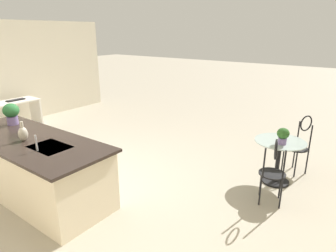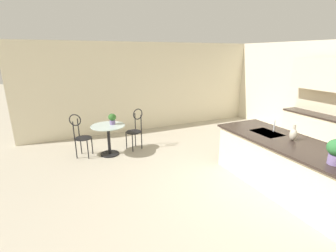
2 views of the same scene
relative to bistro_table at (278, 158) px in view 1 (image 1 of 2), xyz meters
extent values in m
plane|color=#B2A893|center=(2.61, 1.72, -0.45)|extent=(40.00, 40.00, 0.00)
cube|color=beige|center=(2.91, 2.57, -0.01)|extent=(2.70, 0.96, 0.88)
cube|color=#2D231E|center=(2.91, 2.57, 0.45)|extent=(2.80, 1.06, 0.04)
cube|color=#B2B5BA|center=(2.36, 2.57, 0.46)|extent=(0.56, 0.40, 0.03)
cylinder|color=black|center=(0.00, 0.00, -0.43)|extent=(0.44, 0.44, 0.03)
cylinder|color=black|center=(0.00, 0.00, -0.07)|extent=(0.07, 0.07, 0.69)
cylinder|color=#B2C6C1|center=(0.00, 0.00, 0.29)|extent=(0.80, 0.80, 0.01)
cylinder|color=black|center=(-0.21, -0.38, -0.22)|extent=(0.03, 0.03, 0.45)
cylinder|color=black|center=(0.04, -0.51, -0.22)|extent=(0.03, 0.03, 0.45)
cylinder|color=black|center=(-0.34, -0.62, -0.22)|extent=(0.03, 0.03, 0.45)
cylinder|color=black|center=(-0.09, -0.75, -0.22)|extent=(0.03, 0.03, 0.45)
cylinder|color=black|center=(-0.15, -0.56, 0.01)|extent=(0.51, 0.51, 0.02)
cylinder|color=black|center=(-0.33, -0.64, 0.23)|extent=(0.03, 0.03, 0.45)
cylinder|color=black|center=(-0.10, -0.76, 0.23)|extent=(0.03, 0.03, 0.45)
torus|color=black|center=(-0.22, -0.70, 0.45)|extent=(0.15, 0.26, 0.28)
cylinder|color=black|center=(0.07, 0.56, -0.22)|extent=(0.03, 0.03, 0.45)
cylinder|color=black|center=(-0.19, 0.48, -0.22)|extent=(0.03, 0.03, 0.45)
cylinder|color=black|center=(-0.01, 0.83, -0.22)|extent=(0.03, 0.03, 0.45)
cylinder|color=black|center=(-0.28, 0.74, -0.22)|extent=(0.03, 0.03, 0.45)
cylinder|color=black|center=(-0.10, 0.65, 0.01)|extent=(0.48, 0.48, 0.02)
cylinder|color=black|center=(-0.02, 0.84, 0.23)|extent=(0.03, 0.03, 0.45)
cylinder|color=black|center=(-0.27, 0.76, 0.23)|extent=(0.03, 0.03, 0.45)
torus|color=black|center=(-0.15, 0.80, 0.45)|extent=(0.11, 0.28, 0.28)
cylinder|color=#B2B5BA|center=(2.36, 2.75, 0.58)|extent=(0.02, 0.02, 0.22)
cube|color=white|center=(6.26, 0.56, -0.09)|extent=(0.54, 0.04, 0.71)
cube|color=white|center=(6.26, 1.14, 0.28)|extent=(0.60, 1.20, 0.03)
cube|color=black|center=(6.28, 1.04, 0.31)|extent=(0.16, 0.44, 0.02)
cube|color=#333335|center=(6.28, 1.04, 0.32)|extent=(0.13, 0.40, 0.01)
cylinder|color=#7A669E|center=(-0.06, 0.13, 0.34)|extent=(0.13, 0.13, 0.10)
ellipsoid|color=#2F6127|center=(-0.06, 0.13, 0.47)|extent=(0.19, 0.19, 0.17)
cylinder|color=#7A669E|center=(3.76, 2.36, 0.54)|extent=(0.17, 0.17, 0.14)
ellipsoid|color=#296733|center=(3.76, 2.36, 0.72)|extent=(0.26, 0.26, 0.23)
ellipsoid|color=#BCB29E|center=(2.86, 2.66, 0.58)|extent=(0.13, 0.13, 0.21)
cylinder|color=#BCB29E|center=(2.86, 2.66, 0.72)|extent=(0.04, 0.04, 0.08)
camera|label=1|loc=(-1.11, 4.59, 1.98)|focal=31.11mm
camera|label=2|loc=(5.54, -0.98, 1.94)|focal=25.73mm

